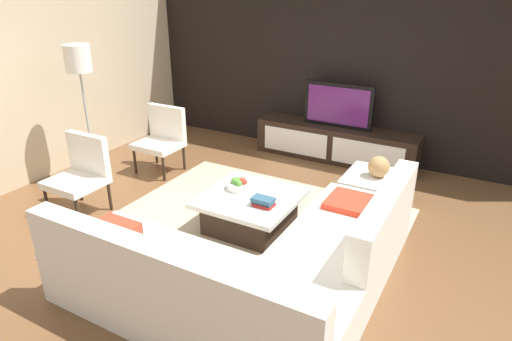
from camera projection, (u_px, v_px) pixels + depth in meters
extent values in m
plane|color=brown|center=(254.00, 235.00, 4.63)|extent=(14.00, 14.00, 0.00)
cube|color=black|center=(349.00, 59.00, 6.24)|extent=(6.40, 0.12, 2.80)
cube|color=beige|center=(42.00, 67.00, 5.67)|extent=(0.12, 5.20, 2.80)
cube|color=tan|center=(245.00, 232.00, 4.67)|extent=(3.00, 2.78, 0.01)
cube|color=black|center=(336.00, 143.00, 6.45)|extent=(2.32, 0.47, 0.50)
cube|color=white|center=(295.00, 142.00, 6.50)|extent=(0.98, 0.01, 0.35)
cube|color=white|center=(367.00, 155.00, 6.02)|extent=(0.98, 0.01, 0.35)
cube|color=black|center=(338.00, 105.00, 6.23)|extent=(0.98, 0.05, 0.62)
cube|color=#591E66|center=(338.00, 106.00, 6.21)|extent=(0.88, 0.01, 0.52)
cube|color=white|center=(193.00, 296.00, 3.41)|extent=(2.40, 0.85, 0.44)
cube|color=white|center=(159.00, 274.00, 2.98)|extent=(2.40, 0.18, 0.40)
cube|color=white|center=(343.00, 246.00, 4.04)|extent=(0.85, 1.58, 0.44)
cube|color=white|center=(386.00, 214.00, 3.72)|extent=(0.18, 1.58, 0.40)
cube|color=red|center=(118.00, 234.00, 3.61)|extent=(0.36, 0.20, 0.22)
cube|color=red|center=(359.00, 204.00, 4.26)|extent=(0.60, 0.44, 0.06)
cube|color=black|center=(250.00, 214.00, 4.69)|extent=(0.76, 0.74, 0.33)
cube|color=white|center=(250.00, 198.00, 4.61)|extent=(0.95, 0.93, 0.05)
cylinder|color=black|center=(47.00, 201.00, 4.92)|extent=(0.04, 0.04, 0.38)
cylinder|color=black|center=(77.00, 211.00, 4.70)|extent=(0.04, 0.04, 0.38)
cylinder|color=black|center=(79.00, 186.00, 5.28)|extent=(0.04, 0.04, 0.38)
cylinder|color=black|center=(109.00, 195.00, 5.06)|extent=(0.04, 0.04, 0.38)
cube|color=white|center=(76.00, 182.00, 4.92)|extent=(0.57, 0.53, 0.08)
cube|color=white|center=(88.00, 153.00, 4.99)|extent=(0.57, 0.08, 0.45)
cylinder|color=#A5A5AA|center=(96.00, 178.00, 5.91)|extent=(0.28, 0.28, 0.02)
cylinder|color=#A5A5AA|center=(88.00, 127.00, 5.63)|extent=(0.03, 0.03, 1.38)
cylinder|color=white|center=(78.00, 58.00, 5.29)|extent=(0.31, 0.31, 0.32)
cube|color=white|center=(376.00, 193.00, 5.09)|extent=(0.70, 0.70, 0.40)
cylinder|color=silver|center=(240.00, 186.00, 4.75)|extent=(0.28, 0.28, 0.07)
sphere|color=#B23326|center=(243.00, 182.00, 4.72)|extent=(0.09, 0.09, 0.09)
sphere|color=#4C8C33|center=(243.00, 180.00, 4.76)|extent=(0.07, 0.07, 0.07)
sphere|color=#4C8C33|center=(239.00, 180.00, 4.76)|extent=(0.08, 0.08, 0.08)
sphere|color=#4C8C33|center=(235.00, 181.00, 4.73)|extent=(0.09, 0.09, 0.09)
sphere|color=#4C8C33|center=(239.00, 184.00, 4.68)|extent=(0.08, 0.08, 0.08)
cylinder|color=black|center=(135.00, 160.00, 6.02)|extent=(0.04, 0.04, 0.38)
cylinder|color=black|center=(163.00, 167.00, 5.79)|extent=(0.04, 0.04, 0.38)
cylinder|color=black|center=(156.00, 150.00, 6.36)|extent=(0.04, 0.04, 0.38)
cylinder|color=black|center=(184.00, 156.00, 6.14)|extent=(0.04, 0.04, 0.38)
cube|color=white|center=(158.00, 145.00, 6.00)|extent=(0.57, 0.51, 0.08)
cube|color=white|center=(167.00, 122.00, 6.07)|extent=(0.57, 0.08, 0.45)
sphere|color=#AD8451|center=(379.00, 167.00, 4.96)|extent=(0.24, 0.24, 0.24)
cube|color=maroon|center=(264.00, 205.00, 4.40)|extent=(0.20, 0.14, 0.03)
cube|color=#2D516B|center=(263.00, 202.00, 4.40)|extent=(0.21, 0.12, 0.03)
cube|color=#2D516B|center=(263.00, 199.00, 4.38)|extent=(0.22, 0.13, 0.03)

